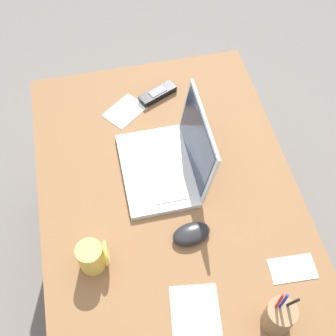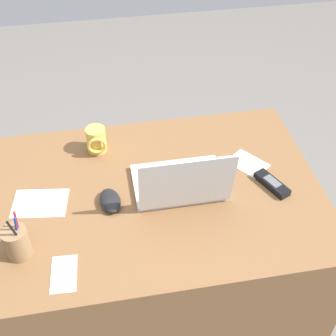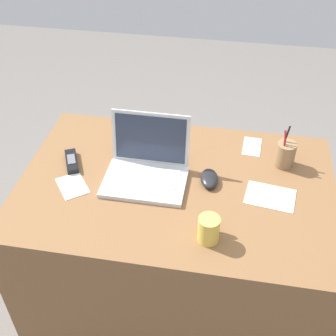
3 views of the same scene
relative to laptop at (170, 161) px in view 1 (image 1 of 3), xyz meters
The scene contains 10 objects.
ground_plane 0.79m from the laptop, ahead, with size 6.00×6.00×0.00m, color slate.
desk 0.43m from the laptop, ahead, with size 1.21×0.80×0.73m, color brown.
laptop is the anchor object (origin of this frame).
computer_mouse 0.24m from the laptop, ahead, with size 0.07×0.11×0.03m, color black.
coffee_mug_white 0.38m from the laptop, 45.67° to the right, with size 0.07×0.08×0.10m.
cordless_phone 0.32m from the laptop, behind, with size 0.10×0.14×0.03m.
pen_holder 0.55m from the laptop, 17.53° to the left, with size 0.08×0.08×0.17m.
paper_note_near_laptop 0.48m from the laptop, ahead, with size 0.18×0.13×0.00m, color white.
paper_note_left 0.48m from the laptop, 33.52° to the left, with size 0.07×0.13×0.00m, color white.
paper_note_right 0.29m from the laptop, 159.35° to the right, with size 0.10×0.13×0.00m, color white.
Camera 1 is at (0.65, -0.15, 1.93)m, focal length 47.96 mm.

